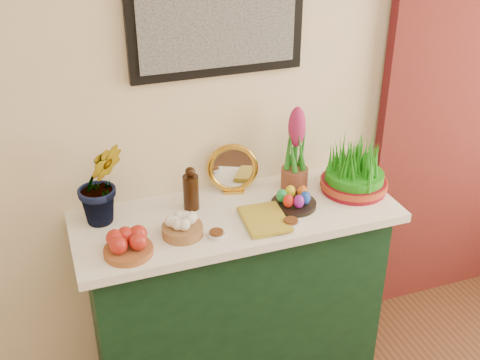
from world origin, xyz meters
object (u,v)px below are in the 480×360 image
mirror (233,169)px  sideboard (236,296)px  hyacinth_green (99,170)px  book (244,222)px  wheatgrass_sabzeh (355,169)px

mirror → sideboard: bearing=-104.5°
hyacinth_green → book: hyacinth_green is taller
mirror → book: 0.31m
mirror → book: mirror is taller
hyacinth_green → book: bearing=-26.5°
sideboard → hyacinth_green: (-0.54, 0.11, 0.70)m
mirror → book: size_ratio=1.01×
sideboard → hyacinth_green: bearing=168.1°
wheatgrass_sabzeh → sideboard: bearing=179.7°
hyacinth_green → mirror: (0.59, 0.06, -0.13)m
mirror → wheatgrass_sabzeh: bearing=-18.9°
sideboard → mirror: (0.05, 0.18, 0.58)m
sideboard → mirror: 0.61m
mirror → hyacinth_green: bearing=-174.0°
sideboard → mirror: size_ratio=5.48×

